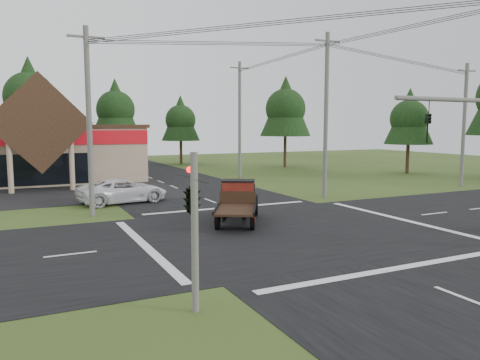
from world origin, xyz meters
TOP-DOWN VIEW (x-y plane):
  - ground at (0.00, 0.00)m, footprint 120.00×120.00m
  - road_ns at (0.00, 0.00)m, footprint 12.00×120.00m
  - road_ew at (0.00, 0.00)m, footprint 120.00×12.00m
  - traffic_signal_corner at (-7.50, -7.32)m, footprint 0.53×2.48m
  - utility_pole_nw at (-8.00, 8.00)m, footprint 2.00×0.30m
  - utility_pole_ne at (8.00, 8.00)m, footprint 2.00×0.30m
  - utility_pole_far at (22.00, 8.00)m, footprint 2.00×0.30m
  - utility_pole_n at (8.00, 22.00)m, footprint 2.00×0.30m
  - tree_row_c at (-10.00, 41.00)m, footprint 7.28×7.28m
  - tree_row_d at (0.00, 42.00)m, footprint 6.16×6.16m
  - tree_row_e at (8.00, 40.00)m, footprint 5.04×5.04m
  - tree_side_ne at (18.00, 30.00)m, footprint 6.16×6.16m
  - tree_side_e_near at (26.00, 18.00)m, footprint 5.04×5.04m
  - antique_flatbed_truck at (-1.45, 2.63)m, footprint 4.34×5.59m
  - white_pickup at (-5.47, 11.87)m, footprint 6.21×3.65m

SIDE VIEW (x-z plane):
  - ground at x=0.00m, z-range 0.00..0.00m
  - road_ns at x=0.00m, z-range 0.00..0.02m
  - road_ew at x=0.00m, z-range 0.00..0.02m
  - white_pickup at x=-5.47m, z-range 0.00..1.62m
  - antique_flatbed_truck at x=-1.45m, z-range 0.00..2.21m
  - traffic_signal_corner at x=-7.50m, z-range 1.32..5.72m
  - utility_pole_far at x=22.00m, z-range 0.14..10.34m
  - utility_pole_nw at x=-8.00m, z-range 0.14..10.64m
  - utility_pole_n at x=8.00m, z-range 0.14..11.34m
  - utility_pole_ne at x=8.00m, z-range 0.14..11.64m
  - tree_row_e at x=8.00m, z-range 1.49..10.58m
  - tree_side_e_near at x=26.00m, z-range 1.49..10.58m
  - tree_row_d at x=0.00m, z-range 1.82..12.93m
  - tree_side_ne at x=18.00m, z-range 1.82..12.93m
  - tree_row_c at x=-10.00m, z-range 2.16..15.29m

